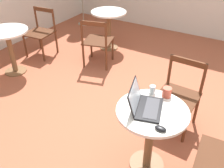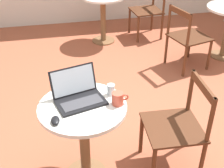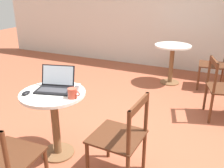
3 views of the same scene
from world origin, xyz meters
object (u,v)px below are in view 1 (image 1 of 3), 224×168
cafe_table_mid (109,21)px  chair_far_right (41,32)px  chair_near_right (179,95)px  drinking_glass (152,90)px  chair_mid_left (97,42)px  laptop (145,104)px  cafe_table_far (9,41)px  mug (167,92)px  cafe_table_near (151,126)px  mouse (161,129)px

cafe_table_mid → chair_far_right: bearing=132.4°
chair_near_right → drinking_glass: chair_near_right is taller
cafe_table_mid → chair_mid_left: chair_mid_left is taller
laptop → drinking_glass: 0.26m
cafe_table_far → mug: mug is taller
cafe_table_near → drinking_glass: bearing=24.3°
chair_near_right → mouse: size_ratio=8.45×
chair_far_right → mouse: size_ratio=8.45×
mug → chair_mid_left: bearing=52.1°
cafe_table_mid → chair_far_right: size_ratio=0.88×
cafe_table_near → chair_mid_left: (1.57, 1.65, -0.12)m
cafe_table_far → drinking_glass: (-0.41, -2.61, 0.23)m
cafe_table_far → mouse: mouse is taller
cafe_table_near → mug: 0.36m
chair_far_right → laptop: bearing=-117.7°
chair_mid_left → cafe_table_far: bearing=130.9°
chair_near_right → chair_far_right: bearing=77.4°
cafe_table_near → chair_mid_left: bearing=46.4°
cafe_table_near → cafe_table_far: same height
chair_mid_left → drinking_glass: (-1.33, -1.54, 0.35)m
cafe_table_far → chair_near_right: (0.13, -2.76, -0.12)m
chair_mid_left → cafe_table_mid: bearing=15.4°
cafe_table_near → cafe_table_far: (0.64, 2.72, 0.00)m
cafe_table_near → chair_near_right: size_ratio=0.88×
drinking_glass → cafe_table_near: bearing=-155.7°
chair_near_right → chair_far_right: same height
chair_mid_left → laptop: bearing=-135.3°
cafe_table_mid → mug: mug is taller
chair_near_right → cafe_table_near: bearing=177.5°
chair_near_right → laptop: bearing=172.1°
laptop → mouse: (-0.19, -0.23, -0.03)m
chair_far_right → drinking_glass: size_ratio=9.77×
cafe_table_far → drinking_glass: drinking_glass is taller
cafe_table_mid → chair_far_right: 1.29m
chair_near_right → mouse: (-0.98, -0.12, 0.32)m
mouse → drinking_glass: size_ratio=1.16×
laptop → mug: (0.28, -0.11, 0.00)m
chair_near_right → mug: bearing=179.7°
cafe_table_near → chair_far_right: (1.40, 2.79, -0.12)m
chair_far_right → mug: size_ratio=6.66×
chair_far_right → drinking_glass: 2.94m
cafe_table_near → cafe_table_mid: same height
chair_mid_left → chair_far_right: (-0.17, 1.14, 0.00)m
chair_far_right → cafe_table_mid: bearing=-47.6°
chair_near_right → mouse: chair_near_right is taller
mouse → cafe_table_mid: bearing=38.9°
cafe_table_far → laptop: bearing=-104.0°
laptop → chair_far_right: bearing=62.3°
chair_near_right → mouse: 1.04m
cafe_table_far → chair_near_right: 2.76m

